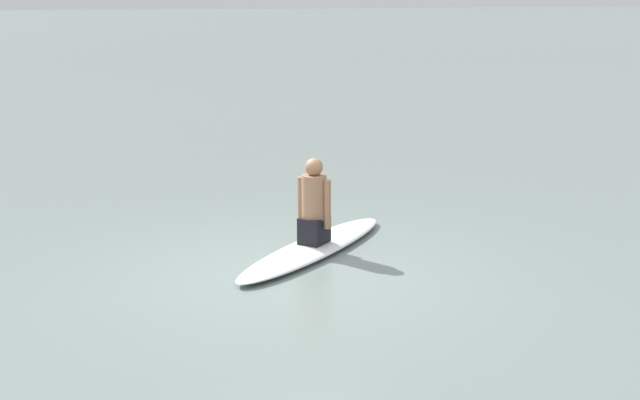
% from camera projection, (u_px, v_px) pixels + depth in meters
% --- Properties ---
extents(ground_plane, '(400.00, 400.00, 0.00)m').
position_uv_depth(ground_plane, '(288.00, 274.00, 9.84)').
color(ground_plane, slate).
extents(surfboard, '(2.95, 2.52, 0.12)m').
position_uv_depth(surfboard, '(314.00, 247.00, 10.66)').
color(surfboard, white).
rests_on(surfboard, ground).
extents(person_paddler, '(0.45, 0.44, 1.06)m').
position_uv_depth(person_paddler, '(314.00, 205.00, 10.54)').
color(person_paddler, black).
rests_on(person_paddler, surfboard).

